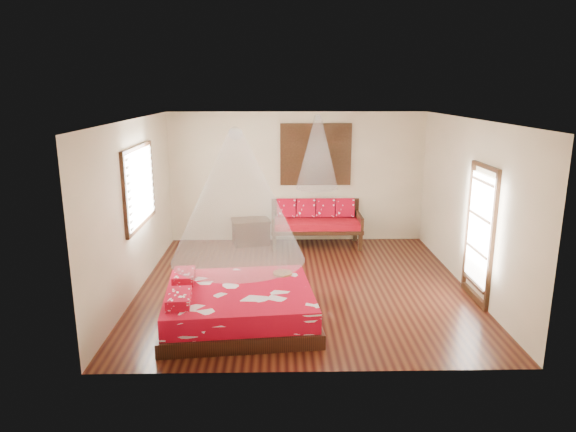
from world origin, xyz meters
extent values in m
cube|color=black|center=(0.00, 0.00, -0.01)|extent=(5.50, 5.50, 0.02)
cube|color=white|center=(0.00, 0.00, 2.81)|extent=(5.50, 5.50, 0.02)
cube|color=#C7B891|center=(-2.76, 0.00, 1.40)|extent=(0.02, 5.50, 2.80)
cube|color=#C7B891|center=(2.76, 0.00, 1.40)|extent=(0.02, 5.50, 2.80)
cube|color=#C7B891|center=(0.00, 2.76, 1.40)|extent=(5.50, 0.02, 2.80)
cube|color=#C7B891|center=(0.00, -2.76, 1.40)|extent=(5.50, 0.02, 2.80)
cube|color=black|center=(-0.98, -1.37, 0.10)|extent=(2.33, 2.14, 0.20)
cube|color=#AF051D|center=(-0.98, -1.37, 0.35)|extent=(2.22, 2.03, 0.30)
cube|color=#AF051D|center=(-1.74, -1.86, 0.57)|extent=(0.36, 0.59, 0.14)
cube|color=#AF051D|center=(-1.82, -1.04, 0.57)|extent=(0.36, 0.59, 0.14)
cube|color=black|center=(-0.50, 1.94, 0.21)|extent=(0.08, 0.08, 0.42)
cube|color=black|center=(1.29, 1.94, 0.21)|extent=(0.08, 0.08, 0.42)
cube|color=black|center=(-0.50, 2.66, 0.21)|extent=(0.08, 0.08, 0.42)
cube|color=black|center=(1.29, 2.66, 0.21)|extent=(0.08, 0.08, 0.42)
cube|color=black|center=(0.40, 2.30, 0.38)|extent=(1.91, 0.85, 0.08)
cube|color=#9A0513|center=(0.40, 2.30, 0.49)|extent=(1.85, 0.79, 0.14)
cube|color=black|center=(0.40, 2.68, 0.67)|extent=(1.91, 0.06, 0.55)
cube|color=black|center=(-0.52, 2.30, 0.54)|extent=(0.06, 0.85, 0.30)
cube|color=black|center=(1.31, 2.30, 0.54)|extent=(0.06, 0.85, 0.30)
cube|color=#AF051D|center=(-0.24, 2.56, 0.76)|extent=(0.40, 0.20, 0.42)
cube|color=#AF051D|center=(0.18, 2.56, 0.76)|extent=(0.40, 0.20, 0.42)
cube|color=#AF051D|center=(0.61, 2.56, 0.76)|extent=(0.40, 0.20, 0.42)
cube|color=#AF051D|center=(1.03, 2.56, 0.76)|extent=(0.40, 0.20, 0.42)
cube|color=black|center=(-1.01, 2.45, 0.25)|extent=(0.84, 0.68, 0.49)
cube|color=black|center=(-1.01, 2.45, 0.52)|extent=(0.89, 0.73, 0.05)
cube|color=black|center=(0.40, 2.72, 1.90)|extent=(1.52, 0.06, 1.32)
cube|color=black|center=(0.40, 2.71, 1.90)|extent=(1.35, 0.04, 1.10)
cube|color=black|center=(-2.72, 0.20, 1.70)|extent=(0.08, 1.74, 1.34)
cube|color=silver|center=(-2.68, 0.20, 1.70)|extent=(0.04, 1.54, 1.10)
cube|color=black|center=(2.72, -0.60, 1.05)|extent=(0.08, 1.02, 2.16)
cube|color=white|center=(2.70, -0.60, 1.15)|extent=(0.03, 0.82, 1.70)
cylinder|color=brown|center=(-0.36, -0.78, 0.52)|extent=(0.29, 0.29, 0.03)
cone|color=white|center=(-0.98, -1.37, 1.85)|extent=(1.86, 1.86, 1.80)
cone|color=white|center=(0.40, 2.25, 2.00)|extent=(0.88, 0.88, 1.50)
camera|label=1|loc=(-0.43, -8.21, 3.28)|focal=32.00mm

